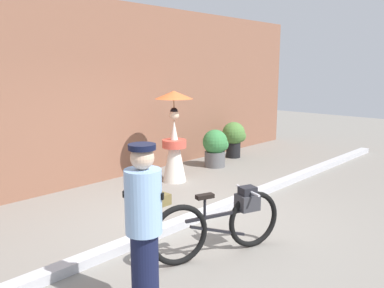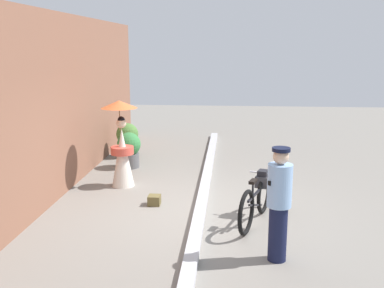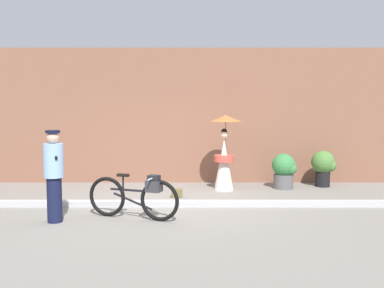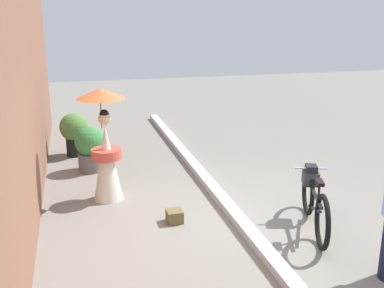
{
  "view_description": "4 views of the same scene",
  "coord_description": "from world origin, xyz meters",
  "px_view_note": "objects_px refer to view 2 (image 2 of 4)",
  "views": [
    {
      "loc": [
        -3.94,
        -3.84,
        2.28
      ],
      "look_at": [
        0.4,
        0.32,
        1.11
      ],
      "focal_mm": 36.4,
      "sensor_mm": 36.0,
      "label": 1
    },
    {
      "loc": [
        -7.78,
        -0.5,
        2.96
      ],
      "look_at": [
        0.3,
        0.19,
        1.19
      ],
      "focal_mm": 42.09,
      "sensor_mm": 36.0,
      "label": 2
    },
    {
      "loc": [
        0.61,
        -8.6,
        2.01
      ],
      "look_at": [
        0.61,
        0.56,
        1.24
      ],
      "focal_mm": 39.79,
      "sensor_mm": 36.0,
      "label": 3
    },
    {
      "loc": [
        -5.74,
        2.24,
        3.01
      ],
      "look_at": [
        0.21,
        0.65,
        1.2
      ],
      "focal_mm": 42.48,
      "sensor_mm": 36.0,
      "label": 4
    }
  ],
  "objects_px": {
    "person_officer": "(279,202)",
    "person_with_parasol": "(122,145)",
    "bicycle_near_officer": "(257,198)",
    "backpack_spare": "(155,200)",
    "potted_plant_small": "(128,137)",
    "potted_plant_by_door": "(130,149)"
  },
  "relations": [
    {
      "from": "person_officer",
      "to": "person_with_parasol",
      "type": "relative_size",
      "value": 0.88
    },
    {
      "from": "bicycle_near_officer",
      "to": "person_officer",
      "type": "bearing_deg",
      "value": -171.47
    },
    {
      "from": "person_with_parasol",
      "to": "backpack_spare",
      "type": "bearing_deg",
      "value": -142.09
    },
    {
      "from": "potted_plant_small",
      "to": "person_officer",
      "type": "bearing_deg",
      "value": -149.37
    },
    {
      "from": "bicycle_near_officer",
      "to": "person_with_parasol",
      "type": "distance_m",
      "value": 3.34
    },
    {
      "from": "bicycle_near_officer",
      "to": "potted_plant_by_door",
      "type": "relative_size",
      "value": 1.96
    },
    {
      "from": "bicycle_near_officer",
      "to": "backpack_spare",
      "type": "relative_size",
      "value": 7.2
    },
    {
      "from": "potted_plant_by_door",
      "to": "person_officer",
      "type": "bearing_deg",
      "value": -146.31
    },
    {
      "from": "potted_plant_small",
      "to": "backpack_spare",
      "type": "height_order",
      "value": "potted_plant_small"
    },
    {
      "from": "person_officer",
      "to": "potted_plant_small",
      "type": "relative_size",
      "value": 1.76
    },
    {
      "from": "potted_plant_small",
      "to": "person_with_parasol",
      "type": "bearing_deg",
      "value": -169.8
    },
    {
      "from": "person_officer",
      "to": "person_with_parasol",
      "type": "height_order",
      "value": "person_with_parasol"
    },
    {
      "from": "potted_plant_small",
      "to": "bicycle_near_officer",
      "type": "bearing_deg",
      "value": -143.71
    },
    {
      "from": "person_officer",
      "to": "bicycle_near_officer",
      "type": "bearing_deg",
      "value": 8.53
    },
    {
      "from": "person_with_parasol",
      "to": "potted_plant_by_door",
      "type": "bearing_deg",
      "value": 6.9
    },
    {
      "from": "person_with_parasol",
      "to": "backpack_spare",
      "type": "xyz_separation_m",
      "value": [
        -1.14,
        -0.89,
        -0.82
      ]
    },
    {
      "from": "person_officer",
      "to": "backpack_spare",
      "type": "height_order",
      "value": "person_officer"
    },
    {
      "from": "person_officer",
      "to": "potted_plant_by_door",
      "type": "distance_m",
      "value": 5.72
    },
    {
      "from": "person_with_parasol",
      "to": "potted_plant_small",
      "type": "xyz_separation_m",
      "value": [
        2.6,
        0.47,
        -0.37
      ]
    },
    {
      "from": "person_with_parasol",
      "to": "potted_plant_by_door",
      "type": "relative_size",
      "value": 2.1
    },
    {
      "from": "person_officer",
      "to": "potted_plant_by_door",
      "type": "xyz_separation_m",
      "value": [
        4.75,
        3.16,
        -0.39
      ]
    },
    {
      "from": "bicycle_near_officer",
      "to": "potted_plant_small",
      "type": "xyz_separation_m",
      "value": [
        4.41,
        3.24,
        0.12
      ]
    }
  ]
}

